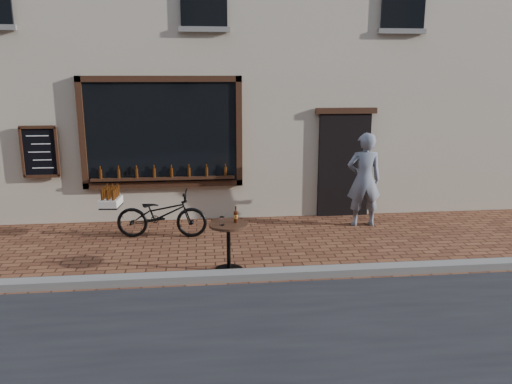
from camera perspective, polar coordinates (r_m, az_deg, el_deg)
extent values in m
plane|color=#542C1B|center=(7.48, 2.87, -10.31)|extent=(90.00, 90.00, 0.00)
cube|color=slate|center=(7.64, 2.63, -9.30)|extent=(90.00, 0.25, 0.12)
cube|color=black|center=(10.31, -10.70, 6.69)|extent=(3.00, 0.06, 2.00)
cube|color=black|center=(10.23, -10.96, 12.59)|extent=(3.24, 0.10, 0.12)
cube|color=black|center=(10.46, -10.46, 0.90)|extent=(3.24, 0.10, 0.12)
cube|color=black|center=(10.52, -19.25, 6.31)|extent=(0.12, 0.10, 2.24)
cube|color=black|center=(10.29, -1.95, 6.90)|extent=(0.12, 0.10, 2.24)
cube|color=black|center=(10.38, -10.51, 1.54)|extent=(2.90, 0.16, 0.05)
cube|color=black|center=(10.83, 9.99, 3.01)|extent=(1.10, 0.10, 2.20)
cube|color=black|center=(10.66, 10.29, 9.13)|extent=(1.30, 0.10, 0.12)
cube|color=black|center=(10.79, -23.46, 4.24)|extent=(0.62, 0.04, 0.92)
cylinder|color=#3D1C07|center=(10.53, -17.33, 1.99)|extent=(0.06, 0.06, 0.19)
cylinder|color=#3D1C07|center=(10.47, -15.41, 2.05)|extent=(0.06, 0.06, 0.19)
cylinder|color=#3D1C07|center=(10.41, -13.47, 2.11)|extent=(0.06, 0.06, 0.19)
cylinder|color=#3D1C07|center=(10.37, -11.52, 2.17)|extent=(0.06, 0.06, 0.19)
cylinder|color=#3D1C07|center=(10.35, -9.55, 2.22)|extent=(0.06, 0.06, 0.19)
cylinder|color=#3D1C07|center=(10.33, -7.57, 2.27)|extent=(0.06, 0.06, 0.19)
cylinder|color=#3D1C07|center=(10.33, -5.59, 2.32)|extent=(0.06, 0.06, 0.19)
cylinder|color=#3D1C07|center=(10.34, -3.61, 2.37)|extent=(0.06, 0.06, 0.19)
imported|color=black|center=(9.50, -10.72, -2.52)|extent=(1.73, 0.74, 0.88)
cube|color=black|center=(9.66, -16.22, -1.54)|extent=(0.38, 0.50, 0.03)
cube|color=silver|center=(9.64, -16.25, -1.06)|extent=(0.38, 0.52, 0.14)
cylinder|color=#3D1C07|center=(9.41, -16.02, -0.37)|extent=(0.05, 0.05, 0.19)
cylinder|color=#3D1C07|center=(9.44, -16.59, -0.37)|extent=(0.05, 0.05, 0.19)
cylinder|color=#3D1C07|center=(9.47, -17.16, -0.37)|extent=(0.05, 0.05, 0.19)
cylinder|color=#3D1C07|center=(9.52, -15.84, -0.20)|extent=(0.05, 0.05, 0.19)
cylinder|color=#3D1C07|center=(9.55, -16.41, -0.21)|extent=(0.05, 0.05, 0.19)
cylinder|color=#3D1C07|center=(9.58, -16.97, -0.21)|extent=(0.05, 0.05, 0.19)
cylinder|color=#3D1C07|center=(9.63, -15.66, -0.04)|extent=(0.05, 0.05, 0.19)
cylinder|color=#3D1C07|center=(9.66, -16.23, -0.04)|extent=(0.05, 0.05, 0.19)
cylinder|color=#3D1C07|center=(9.69, -16.79, -0.05)|extent=(0.05, 0.05, 0.19)
cylinder|color=#3D1C07|center=(9.75, -15.49, 0.12)|extent=(0.05, 0.05, 0.19)
cylinder|color=#3D1C07|center=(9.77, -16.05, 0.12)|extent=(0.05, 0.05, 0.19)
cylinder|color=#3D1C07|center=(9.80, -16.60, 0.11)|extent=(0.05, 0.05, 0.19)
cylinder|color=black|center=(7.90, -3.11, -8.86)|extent=(0.44, 0.44, 0.03)
cylinder|color=black|center=(7.77, -3.15, -6.38)|extent=(0.06, 0.06, 0.70)
cylinder|color=black|center=(7.66, -3.18, -3.77)|extent=(0.60, 0.60, 0.04)
cylinder|color=gold|center=(7.69, -2.33, -2.81)|extent=(0.06, 0.06, 0.06)
cylinder|color=white|center=(7.56, -3.92, -3.34)|extent=(0.08, 0.08, 0.13)
imported|color=slate|center=(10.19, 12.24, 1.38)|extent=(0.71, 0.49, 1.89)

